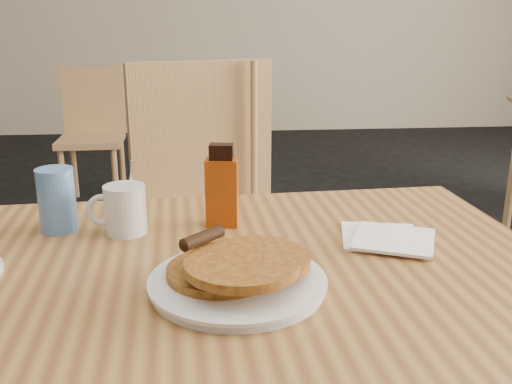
% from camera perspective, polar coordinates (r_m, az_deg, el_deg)
% --- Properties ---
extents(main_table, '(1.29, 0.91, 0.75)m').
position_cam_1_polar(main_table, '(1.02, -3.65, -9.44)').
color(main_table, '#9F7038').
rests_on(main_table, floor).
extents(chair_main_far, '(0.58, 0.59, 1.03)m').
position_cam_1_polar(chair_main_far, '(1.78, -5.24, -0.72)').
color(chair_main_far, tan).
rests_on(chair_main_far, floor).
extents(chair_wall_extra, '(0.40, 0.40, 0.86)m').
position_cam_1_polar(chair_wall_extra, '(3.81, -16.05, 6.67)').
color(chair_wall_extra, tan).
rests_on(chair_wall_extra, floor).
extents(pancake_plate, '(0.29, 0.29, 0.08)m').
position_cam_1_polar(pancake_plate, '(0.91, -1.81, -8.26)').
color(pancake_plate, silver).
rests_on(pancake_plate, main_table).
extents(coffee_mug, '(0.12, 0.08, 0.15)m').
position_cam_1_polar(coffee_mug, '(1.16, -13.08, -1.62)').
color(coffee_mug, silver).
rests_on(coffee_mug, main_table).
extents(syrup_bottle, '(0.07, 0.05, 0.17)m').
position_cam_1_polar(syrup_bottle, '(1.17, -3.42, 0.37)').
color(syrup_bottle, maroon).
rests_on(syrup_bottle, main_table).
extents(napkin_stack, '(0.20, 0.21, 0.01)m').
position_cam_1_polar(napkin_stack, '(1.13, 12.97, -4.50)').
color(napkin_stack, white).
rests_on(napkin_stack, main_table).
extents(blue_tumbler, '(0.08, 0.08, 0.13)m').
position_cam_1_polar(blue_tumbler, '(1.21, -19.29, -0.75)').
color(blue_tumbler, '#5180BE').
rests_on(blue_tumbler, main_table).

